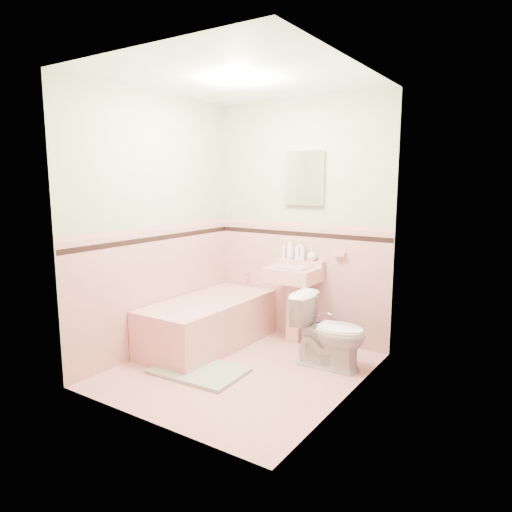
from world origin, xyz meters
The scene contains 32 objects.
floor centered at (0.00, 0.00, 0.00)m, with size 2.20×2.20×0.00m, color #DA958F.
ceiling centered at (0.00, 0.00, 2.50)m, with size 2.20×2.20×0.00m, color white.
wall_back centered at (0.00, 1.10, 1.25)m, with size 2.50×2.50×0.00m, color beige.
wall_front centered at (0.00, -1.10, 1.25)m, with size 2.50×2.50×0.00m, color beige.
wall_left centered at (-1.00, 0.00, 1.25)m, with size 2.50×2.50×0.00m, color beige.
wall_right centered at (1.00, 0.00, 1.25)m, with size 2.50×2.50×0.00m, color beige.
wainscot_back centered at (0.00, 1.09, 0.60)m, with size 2.00×2.00×0.00m, color #DD9B94.
wainscot_front centered at (0.00, -1.09, 0.60)m, with size 2.00×2.00×0.00m, color #DD9B94.
wainscot_left centered at (-0.99, 0.00, 0.60)m, with size 2.20×2.20×0.00m, color #DD9B94.
wainscot_right centered at (0.99, 0.00, 0.60)m, with size 2.20×2.20×0.00m, color #DD9B94.
accent_back centered at (0.00, 1.08, 1.12)m, with size 2.00×2.00×0.00m, color black.
accent_front centered at (0.00, -1.08, 1.12)m, with size 2.00×2.00×0.00m, color black.
accent_left centered at (-0.98, 0.00, 1.12)m, with size 2.20×2.20×0.00m, color black.
accent_right centered at (0.98, 0.00, 1.12)m, with size 2.20×2.20×0.00m, color black.
cap_back centered at (0.00, 1.08, 1.22)m, with size 2.00×2.00×0.00m, color #DA8B89.
cap_front centered at (0.00, -1.08, 1.22)m, with size 2.00×2.00×0.00m, color #DA8B89.
cap_left centered at (-0.98, 0.00, 1.22)m, with size 2.20×2.20×0.00m, color #DA8B89.
cap_right centered at (0.98, 0.00, 1.22)m, with size 2.20×2.20×0.00m, color #DA8B89.
bathtub centered at (-0.63, 0.33, 0.23)m, with size 0.70×1.50×0.45m, color #D5908A.
tub_faucet centered at (-0.63, 1.05, 0.63)m, with size 0.04×0.04×0.12m, color silver.
sink centered at (0.05, 0.86, 0.40)m, with size 0.51×0.48×0.80m, color #D5908A, non-canonical shape.
sink_faucet centered at (0.05, 1.00, 0.95)m, with size 0.02×0.02×0.10m, color silver.
medicine_cabinet centered at (0.05, 1.07, 1.70)m, with size 0.44×0.04×0.55m, color white.
soap_dish centered at (0.47, 1.06, 0.95)m, with size 0.12×0.07×0.04m, color #D5908A.
soap_bottle_left centered at (-0.08, 1.04, 0.97)m, with size 0.08×0.08×0.22m, color #B2B2B2.
soap_bottle_mid centered at (0.04, 1.04, 0.97)m, with size 0.10×0.10×0.22m, color #B2B2B2.
soap_bottle_right centered at (0.17, 1.04, 0.92)m, with size 0.10×0.10×0.13m, color #B2B2B2.
tube centered at (-0.16, 1.04, 0.92)m, with size 0.04×0.04×0.12m, color white.
toilet centered at (0.63, 0.50, 0.34)m, with size 0.37×0.66×0.67m, color white.
bucket centered at (0.41, 0.92, 0.12)m, with size 0.24×0.24×0.24m, color #0F179D, non-canonical shape.
bath_mat centered at (-0.27, -0.26, 0.02)m, with size 0.79×0.53×0.03m, color gray.
shoe centered at (-0.43, -0.27, 0.06)m, with size 0.15×0.07×0.06m, color #BF1E59.
Camera 1 is at (2.29, -3.22, 1.69)m, focal length 32.57 mm.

